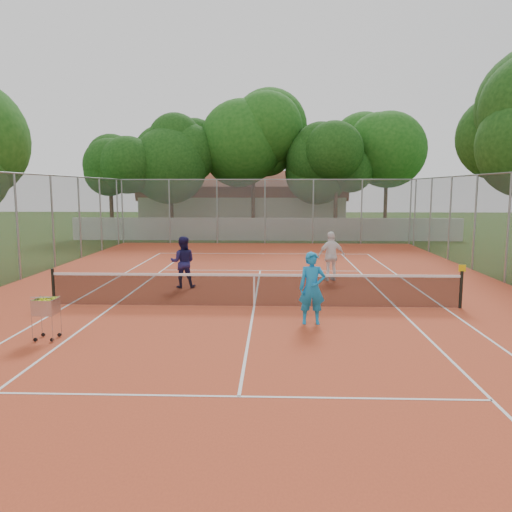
{
  "coord_description": "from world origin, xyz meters",
  "views": [
    {
      "loc": [
        0.56,
        -14.22,
        3.42
      ],
      "look_at": [
        0.0,
        1.5,
        1.3
      ],
      "focal_mm": 35.0,
      "sensor_mm": 36.0,
      "label": 1
    }
  ],
  "objects_px": {
    "clubhouse": "(244,203)",
    "player_near": "(312,288)",
    "ball_hopper": "(46,317)",
    "player_far_right": "(331,256)",
    "tennis_net": "(254,290)",
    "player_far_left": "(183,262)"
  },
  "relations": [
    {
      "from": "clubhouse",
      "to": "player_near",
      "type": "xyz_separation_m",
      "value": [
        3.53,
        -30.83,
        -1.26
      ]
    },
    {
      "from": "ball_hopper",
      "to": "player_far_right",
      "type": "bearing_deg",
      "value": 38.58
    },
    {
      "from": "player_near",
      "to": "ball_hopper",
      "type": "xyz_separation_m",
      "value": [
        -6.11,
        -1.58,
        -0.4
      ]
    },
    {
      "from": "tennis_net",
      "to": "ball_hopper",
      "type": "distance_m",
      "value": 5.7
    },
    {
      "from": "player_far_right",
      "to": "player_far_left",
      "type": "bearing_deg",
      "value": -2.08
    },
    {
      "from": "player_near",
      "to": "clubhouse",
      "type": "bearing_deg",
      "value": 94.99
    },
    {
      "from": "player_far_right",
      "to": "ball_hopper",
      "type": "height_order",
      "value": "player_far_right"
    },
    {
      "from": "player_near",
      "to": "ball_hopper",
      "type": "distance_m",
      "value": 6.32
    },
    {
      "from": "tennis_net",
      "to": "clubhouse",
      "type": "height_order",
      "value": "clubhouse"
    },
    {
      "from": "player_near",
      "to": "player_far_right",
      "type": "distance_m",
      "value": 6.18
    },
    {
      "from": "tennis_net",
      "to": "ball_hopper",
      "type": "relative_size",
      "value": 11.43
    },
    {
      "from": "player_near",
      "to": "player_far_right",
      "type": "relative_size",
      "value": 1.0
    },
    {
      "from": "player_far_left",
      "to": "player_near",
      "type": "bearing_deg",
      "value": 128.13
    },
    {
      "from": "tennis_net",
      "to": "clubhouse",
      "type": "bearing_deg",
      "value": 93.95
    },
    {
      "from": "tennis_net",
      "to": "player_near",
      "type": "distance_m",
      "value": 2.42
    },
    {
      "from": "tennis_net",
      "to": "player_far_left",
      "type": "relative_size",
      "value": 6.67
    },
    {
      "from": "player_far_left",
      "to": "player_far_right",
      "type": "distance_m",
      "value": 5.5
    },
    {
      "from": "clubhouse",
      "to": "ball_hopper",
      "type": "height_order",
      "value": "clubhouse"
    },
    {
      "from": "tennis_net",
      "to": "player_far_left",
      "type": "height_order",
      "value": "player_far_left"
    },
    {
      "from": "clubhouse",
      "to": "player_far_right",
      "type": "distance_m",
      "value": 25.23
    },
    {
      "from": "player_near",
      "to": "ball_hopper",
      "type": "height_order",
      "value": "player_near"
    },
    {
      "from": "player_far_left",
      "to": "ball_hopper",
      "type": "bearing_deg",
      "value": 68.04
    }
  ]
}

